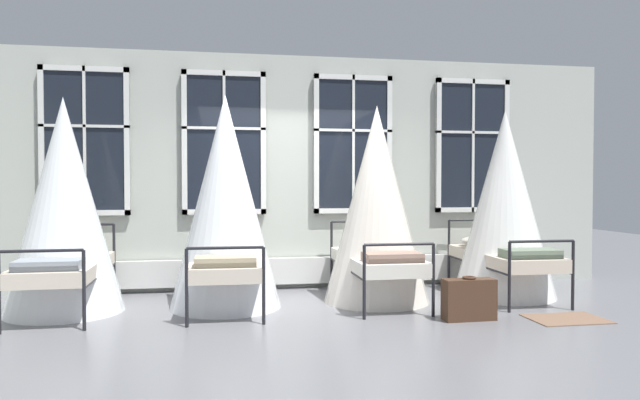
{
  "coord_description": "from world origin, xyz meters",
  "views": [
    {
      "loc": [
        -1.01,
        -6.75,
        1.45
      ],
      "look_at": [
        0.23,
        0.26,
        1.26
      ],
      "focal_mm": 32.95,
      "sensor_mm": 36.0,
      "label": 1
    }
  ],
  "objects_px": {
    "cot_third": "(377,208)",
    "cot_fourth": "(504,207)",
    "cot_first": "(64,209)",
    "suitcase_dark": "(469,299)",
    "cot_second": "(226,205)"
  },
  "relations": [
    {
      "from": "cot_second",
      "to": "suitcase_dark",
      "type": "xyz_separation_m",
      "value": [
        2.54,
        -1.12,
        -0.98
      ]
    },
    {
      "from": "cot_second",
      "to": "cot_third",
      "type": "height_order",
      "value": "cot_second"
    },
    {
      "from": "cot_second",
      "to": "cot_third",
      "type": "distance_m",
      "value": 1.84
    },
    {
      "from": "cot_second",
      "to": "cot_third",
      "type": "relative_size",
      "value": 1.04
    },
    {
      "from": "cot_third",
      "to": "cot_fourth",
      "type": "height_order",
      "value": "cot_third"
    },
    {
      "from": "cot_second",
      "to": "cot_fourth",
      "type": "distance_m",
      "value": 3.56
    },
    {
      "from": "cot_third",
      "to": "suitcase_dark",
      "type": "relative_size",
      "value": 4.28
    },
    {
      "from": "cot_first",
      "to": "suitcase_dark",
      "type": "xyz_separation_m",
      "value": [
        4.34,
        -1.16,
        -0.95
      ]
    },
    {
      "from": "suitcase_dark",
      "to": "cot_third",
      "type": "bearing_deg",
      "value": 120.18
    },
    {
      "from": "cot_third",
      "to": "suitcase_dark",
      "type": "xyz_separation_m",
      "value": [
        0.7,
        -1.15,
        -0.94
      ]
    },
    {
      "from": "cot_fourth",
      "to": "suitcase_dark",
      "type": "xyz_separation_m",
      "value": [
        -1.02,
        -1.19,
        -0.93
      ]
    },
    {
      "from": "cot_third",
      "to": "cot_first",
      "type": "bearing_deg",
      "value": 90.07
    },
    {
      "from": "cot_first",
      "to": "cot_third",
      "type": "relative_size",
      "value": 1.01
    },
    {
      "from": "cot_third",
      "to": "cot_fourth",
      "type": "bearing_deg",
      "value": -88.4
    },
    {
      "from": "cot_fourth",
      "to": "suitcase_dark",
      "type": "distance_m",
      "value": 1.82
    }
  ]
}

